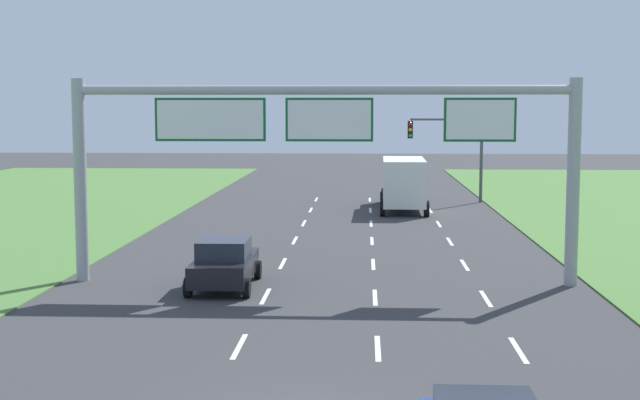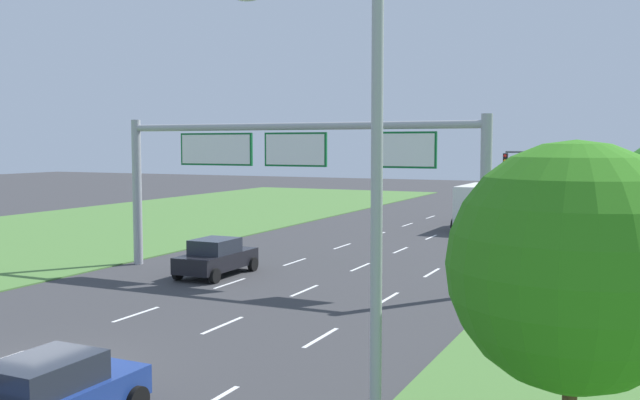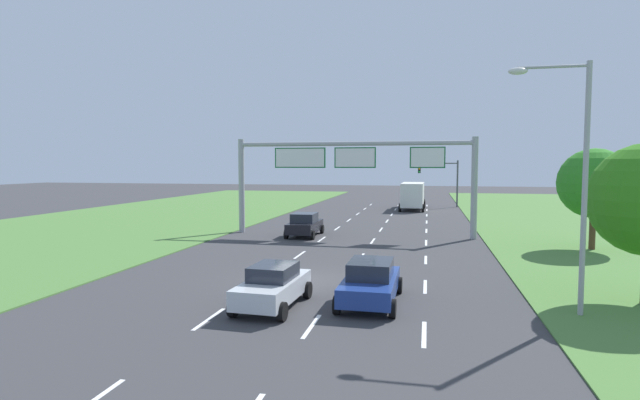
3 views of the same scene
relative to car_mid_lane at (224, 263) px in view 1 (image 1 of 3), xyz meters
The scene contains 7 objects.
lane_dashes_inner_left 2.16m from the car_mid_lane, 40.49° to the right, with size 0.14×62.40×0.01m.
lane_dashes_inner_right 5.25m from the car_mid_lane, 14.48° to the right, with size 0.14×62.40×0.01m.
lane_dashes_slip 8.66m from the car_mid_lane, ahead, with size 0.14×62.40×0.01m.
car_mid_lane is the anchor object (origin of this frame).
box_truck 24.28m from the car_mid_lane, 73.36° to the left, with size 2.80×8.40×3.05m.
sign_gantry 5.33m from the car_mid_lane, 16.72° to the left, with size 17.24×0.44×7.00m.
traffic_light_mast 29.45m from the car_mid_lane, 69.81° to the left, with size 4.76×0.49×5.60m.
Camera 1 is at (1.39, -15.87, 6.03)m, focal length 50.00 mm.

